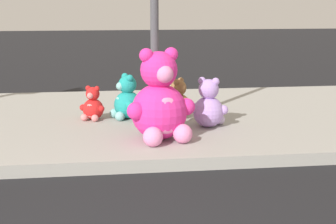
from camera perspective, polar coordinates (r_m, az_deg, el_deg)
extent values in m
cube|color=#9E9B93|center=(7.71, -9.50, -1.11)|extent=(28.00, 4.40, 0.15)
cylinder|color=#4C4C51|center=(6.73, -1.54, 11.50)|extent=(0.11, 0.11, 3.20)
sphere|color=#F22D93|center=(6.33, -1.01, 0.04)|extent=(0.70, 0.70, 0.70)
ellipsoid|color=pink|center=(6.10, -0.16, -0.43)|extent=(0.41, 0.25, 0.46)
sphere|color=#F22D93|center=(6.24, -1.03, 4.76)|extent=(0.46, 0.46, 0.46)
sphere|color=pink|center=(6.06, -0.36, 4.27)|extent=(0.21, 0.21, 0.21)
sphere|color=#F22D93|center=(6.27, 0.35, 6.51)|extent=(0.18, 0.18, 0.18)
sphere|color=#F22D93|center=(6.36, 2.08, 0.59)|extent=(0.22, 0.22, 0.22)
sphere|color=pink|center=(6.19, 1.67, -2.46)|extent=(0.24, 0.24, 0.24)
sphere|color=#F22D93|center=(6.16, -2.45, 6.39)|extent=(0.18, 0.18, 0.18)
sphere|color=#F22D93|center=(6.13, -3.64, 0.11)|extent=(0.22, 0.22, 0.22)
sphere|color=pink|center=(6.05, -1.70, -2.81)|extent=(0.24, 0.24, 0.24)
sphere|color=olive|center=(7.50, 1.17, 0.70)|extent=(0.37, 0.37, 0.37)
ellipsoid|color=tan|center=(7.56, 0.26, 0.79)|extent=(0.18, 0.21, 0.24)
sphere|color=olive|center=(7.45, 1.18, 2.75)|extent=(0.24, 0.24, 0.24)
sphere|color=tan|center=(7.50, 0.47, 2.70)|extent=(0.11, 0.11, 0.11)
sphere|color=olive|center=(7.36, 0.91, 3.38)|extent=(0.09, 0.09, 0.09)
sphere|color=olive|center=(7.36, 0.29, 0.69)|extent=(0.11, 0.11, 0.11)
sphere|color=tan|center=(7.50, -0.23, -0.23)|extent=(0.13, 0.13, 0.13)
sphere|color=olive|center=(7.51, 1.44, 3.57)|extent=(0.09, 0.09, 0.09)
sphere|color=olive|center=(7.67, 1.39, 1.17)|extent=(0.11, 0.11, 0.11)
sphere|color=tan|center=(7.68, 0.41, 0.06)|extent=(0.13, 0.13, 0.13)
sphere|color=#B28CD8|center=(6.99, 4.56, 0.02)|extent=(0.42, 0.42, 0.42)
ellipsoid|color=silver|center=(7.13, 4.92, 0.27)|extent=(0.25, 0.19, 0.28)
sphere|color=#B28CD8|center=(6.93, 4.60, 2.57)|extent=(0.28, 0.28, 0.28)
sphere|color=silver|center=(7.04, 4.88, 2.59)|extent=(0.13, 0.13, 0.13)
sphere|color=#B28CD8|center=(6.94, 3.85, 3.53)|extent=(0.11, 0.11, 0.11)
sphere|color=#B28CD8|center=(7.09, 3.13, 0.49)|extent=(0.13, 0.13, 0.13)
sphere|color=silver|center=(7.22, 4.07, -0.69)|extent=(0.15, 0.15, 0.15)
sphere|color=#B28CD8|center=(6.88, 5.39, 3.43)|extent=(0.11, 0.11, 0.11)
sphere|color=#B28CD8|center=(6.98, 6.27, 0.23)|extent=(0.13, 0.13, 0.13)
sphere|color=silver|center=(7.16, 5.85, -0.85)|extent=(0.15, 0.15, 0.15)
sphere|color=teal|center=(7.50, -4.55, 0.82)|extent=(0.41, 0.41, 0.41)
ellipsoid|color=#7BBFBC|center=(7.45, -5.59, 0.72)|extent=(0.16, 0.24, 0.26)
sphere|color=teal|center=(7.44, -4.59, 3.11)|extent=(0.27, 0.27, 0.27)
sphere|color=#7BBFBC|center=(7.41, -5.40, 2.92)|extent=(0.12, 0.12, 0.12)
sphere|color=teal|center=(7.34, -4.33, 3.82)|extent=(0.10, 0.10, 0.10)
sphere|color=teal|center=(7.30, -4.35, 0.74)|extent=(0.13, 0.13, 0.13)
sphere|color=#7BBFBC|center=(7.36, -5.44, -0.48)|extent=(0.14, 0.14, 0.14)
sphere|color=teal|center=(7.51, -4.88, 4.01)|extent=(0.10, 0.10, 0.10)
sphere|color=teal|center=(7.65, -5.46, 1.27)|extent=(0.13, 0.13, 0.13)
sphere|color=#7BBFBC|center=(7.57, -6.06, -0.14)|extent=(0.14, 0.14, 0.14)
sphere|color=red|center=(7.49, -8.42, 0.32)|extent=(0.31, 0.31, 0.31)
ellipsoid|color=#DB7B7B|center=(7.39, -8.78, 0.14)|extent=(0.18, 0.13, 0.20)
sphere|color=red|center=(7.45, -8.48, 2.04)|extent=(0.20, 0.20, 0.20)
sphere|color=#DB7B7B|center=(7.37, -8.76, 1.83)|extent=(0.09, 0.09, 0.09)
sphere|color=red|center=(7.40, -8.00, 2.63)|extent=(0.08, 0.08, 0.08)
sphere|color=red|center=(7.39, -7.53, 0.36)|extent=(0.10, 0.10, 0.10)
sphere|color=#DB7B7B|center=(7.36, -8.23, -0.69)|extent=(0.11, 0.11, 0.11)
sphere|color=red|center=(7.46, -8.99, 2.67)|extent=(0.08, 0.08, 0.08)
sphere|color=red|center=(7.51, -9.56, 0.50)|extent=(0.10, 0.10, 0.10)
sphere|color=#DB7B7B|center=(7.43, -9.41, -0.61)|extent=(0.11, 0.11, 0.11)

